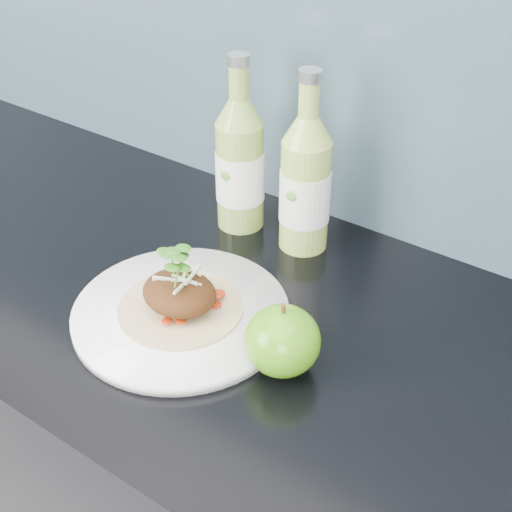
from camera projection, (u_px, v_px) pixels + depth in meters
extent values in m
cube|color=black|center=(244.00, 510.00, 1.23)|extent=(4.00, 0.60, 0.90)
cylinder|color=white|center=(181.00, 314.00, 0.95)|extent=(0.38, 0.38, 0.02)
cylinder|color=tan|center=(181.00, 308.00, 0.94)|extent=(0.17, 0.17, 0.00)
ellipsoid|color=#4D270E|center=(179.00, 293.00, 0.93)|extent=(0.10, 0.09, 0.05)
ellipsoid|color=#34890E|center=(282.00, 341.00, 0.85)|extent=(0.12, 0.12, 0.09)
cylinder|color=#472D14|center=(283.00, 310.00, 0.82)|extent=(0.01, 0.00, 0.01)
cylinder|color=#89A946|center=(240.00, 176.00, 1.10)|extent=(0.08, 0.08, 0.17)
cone|color=#89A946|center=(239.00, 111.00, 1.04)|extent=(0.07, 0.07, 0.04)
cylinder|color=#89A946|center=(239.00, 82.00, 1.01)|extent=(0.03, 0.03, 0.05)
cylinder|color=silver|center=(238.00, 59.00, 0.99)|extent=(0.03, 0.03, 0.02)
cylinder|color=white|center=(240.00, 175.00, 1.10)|extent=(0.08, 0.08, 0.08)
ellipsoid|color=#59A533|center=(225.00, 176.00, 1.06)|extent=(0.02, 0.00, 0.02)
cylinder|color=#A4BD4F|center=(305.00, 195.00, 1.05)|extent=(0.09, 0.09, 0.17)
cone|color=#A4BD4F|center=(308.00, 129.00, 0.99)|extent=(0.07, 0.07, 0.04)
cylinder|color=#A4BD4F|center=(309.00, 99.00, 0.96)|extent=(0.03, 0.03, 0.05)
cylinder|color=silver|center=(310.00, 75.00, 0.94)|extent=(0.03, 0.03, 0.02)
cylinder|color=white|center=(305.00, 195.00, 1.05)|extent=(0.09, 0.09, 0.08)
ellipsoid|color=#59A533|center=(291.00, 196.00, 1.01)|extent=(0.02, 0.00, 0.02)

